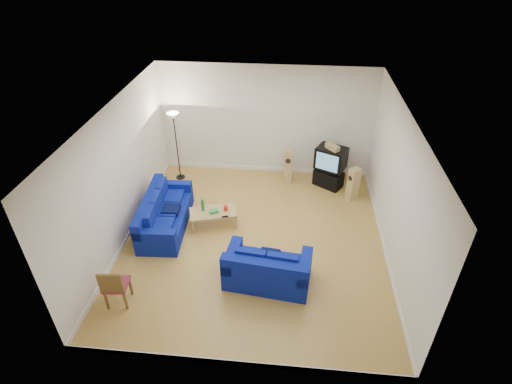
# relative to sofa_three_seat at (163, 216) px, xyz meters

# --- Properties ---
(room) EXTENTS (6.01, 6.51, 3.21)m
(room) POSITION_rel_sofa_three_seat_xyz_m (2.25, -0.29, 1.23)
(room) COLOR olive
(room) RESTS_ON ground
(sofa_three_seat) EXTENTS (1.08, 2.26, 0.85)m
(sofa_three_seat) POSITION_rel_sofa_three_seat_xyz_m (0.00, 0.00, 0.00)
(sofa_three_seat) COLOR #000C71
(sofa_three_seat) RESTS_ON ground
(sofa_loveseat) EXTENTS (1.83, 1.16, 0.87)m
(sofa_loveseat) POSITION_rel_sofa_three_seat_xyz_m (2.65, -1.61, 0.01)
(sofa_loveseat) COLOR #000C71
(sofa_loveseat) RESTS_ON ground
(coffee_table) EXTENTS (1.23, 0.84, 0.41)m
(coffee_table) POSITION_rel_sofa_three_seat_xyz_m (1.20, 0.18, 0.04)
(coffee_table) COLOR tan
(coffee_table) RESTS_ON ground
(bottle) EXTENTS (0.08, 0.08, 0.31)m
(bottle) POSITION_rel_sofa_three_seat_xyz_m (0.95, 0.21, 0.24)
(bottle) COLOR #197233
(bottle) RESTS_ON coffee_table
(tissue_box) EXTENTS (0.24, 0.20, 0.08)m
(tissue_box) POSITION_rel_sofa_three_seat_xyz_m (1.23, 0.13, 0.13)
(tissue_box) COLOR green
(tissue_box) RESTS_ON coffee_table
(red_canister) EXTENTS (0.12, 0.12, 0.14)m
(red_canister) POSITION_rel_sofa_three_seat_xyz_m (1.50, 0.27, 0.16)
(red_canister) COLOR red
(red_canister) RESTS_ON coffee_table
(remote) EXTENTS (0.17, 0.09, 0.02)m
(remote) POSITION_rel_sofa_three_seat_xyz_m (1.52, -0.00, 0.10)
(remote) COLOR black
(remote) RESTS_ON coffee_table
(tv_stand) EXTENTS (0.89, 0.80, 0.48)m
(tv_stand) POSITION_rel_sofa_three_seat_xyz_m (4.10, 2.27, -0.08)
(tv_stand) COLOR black
(tv_stand) RESTS_ON ground
(av_receiver) EXTENTS (0.53, 0.49, 0.10)m
(av_receiver) POSITION_rel_sofa_three_seat_xyz_m (4.11, 2.26, 0.21)
(av_receiver) COLOR black
(av_receiver) RESTS_ON tv_stand
(television) EXTENTS (0.95, 0.86, 0.61)m
(television) POSITION_rel_sofa_three_seat_xyz_m (4.11, 2.30, 0.56)
(television) COLOR black
(television) RESTS_ON av_receiver
(centre_speaker) EXTENTS (0.39, 0.41, 0.14)m
(centre_speaker) POSITION_rel_sofa_three_seat_xyz_m (4.10, 2.23, 0.94)
(centre_speaker) COLOR tan
(centre_speaker) RESTS_ON television
(speaker_left) EXTENTS (0.25, 0.32, 1.02)m
(speaker_left) POSITION_rel_sofa_three_seat_xyz_m (2.95, 2.40, 0.19)
(speaker_left) COLOR tan
(speaker_left) RESTS_ON ground
(speaker_right) EXTENTS (0.35, 0.34, 0.94)m
(speaker_right) POSITION_rel_sofa_three_seat_xyz_m (4.70, 1.68, 0.15)
(speaker_right) COLOR tan
(speaker_right) RESTS_ON ground
(floor_lamp) EXTENTS (0.35, 0.35, 2.03)m
(floor_lamp) POSITION_rel_sofa_three_seat_xyz_m (-0.20, 2.28, 1.36)
(floor_lamp) COLOR black
(floor_lamp) RESTS_ON ground
(dining_chair) EXTENTS (0.49, 0.49, 0.94)m
(dining_chair) POSITION_rel_sofa_three_seat_xyz_m (-0.19, -2.46, 0.21)
(dining_chair) COLOR brown
(dining_chair) RESTS_ON ground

